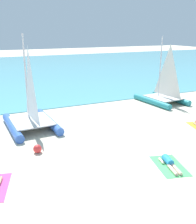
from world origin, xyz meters
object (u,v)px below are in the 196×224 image
object	(u,v)px
sailboat_teal	(163,93)
towel_center_left	(169,166)
beach_ball	(37,149)
sunbather_center_left	(169,162)
sailboat_blue	(31,115)

from	to	relation	value
sailboat_teal	towel_center_left	world-z (taller)	sailboat_teal
beach_ball	towel_center_left	bearing A→B (deg)	-36.74
sunbather_center_left	sailboat_blue	bearing A→B (deg)	137.33
sailboat_teal	sailboat_blue	world-z (taller)	sailboat_blue
sailboat_blue	towel_center_left	distance (m)	8.17
sailboat_teal	sunbather_center_left	bearing A→B (deg)	-132.16
towel_center_left	sailboat_blue	bearing A→B (deg)	122.52
sailboat_blue	beach_ball	bearing A→B (deg)	-99.66
sailboat_teal	beach_ball	world-z (taller)	sailboat_teal
sailboat_teal	towel_center_left	distance (m)	10.22
beach_ball	sailboat_teal	bearing A→B (deg)	23.55
towel_center_left	beach_ball	bearing A→B (deg)	143.26
sunbather_center_left	sailboat_teal	bearing A→B (deg)	68.29
sailboat_teal	towel_center_left	bearing A→B (deg)	-132.02
sailboat_blue	towel_center_left	xyz separation A→B (m)	(4.37, -6.85, -0.78)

